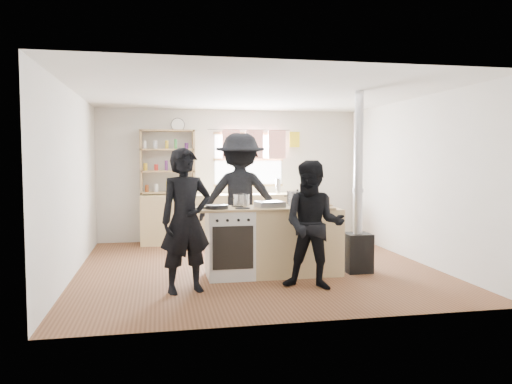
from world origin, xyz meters
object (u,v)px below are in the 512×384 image
roast_tray (270,204)px  person_near_left (186,220)px  skillet_greens (217,207)px  bread_board (321,202)px  flue_heater (358,226)px  stockpot_counter (297,198)px  thermos (278,186)px  stockpot_stove (241,200)px  person_near_right (313,225)px  person_far (240,198)px  cooking_island (273,241)px

roast_tray → person_near_left: 1.29m
skillet_greens → person_near_left: bearing=-129.7°
bread_board → roast_tray: bearing=-176.6°
roast_tray → flue_heater: size_ratio=0.16×
roast_tray → stockpot_counter: size_ratio=1.29×
skillet_greens → roast_tray: roast_tray is taller
thermos → stockpot_stove: (-1.14, -2.60, -0.02)m
bread_board → person_near_right: bearing=-114.1°
thermos → person_far: size_ratio=0.14×
person_near_right → bread_board: bearing=90.5°
thermos → bread_board: thermos is taller
bread_board → person_near_left: size_ratio=0.17×
bread_board → thermos: bearing=88.6°
person_near_left → bread_board: bearing=2.3°
thermos → stockpot_counter: (-0.36, -2.65, -0.00)m
flue_heater → person_near_right: size_ratio=1.61×
thermos → person_far: person_far is taller
skillet_greens → bread_board: size_ratio=1.44×
stockpot_counter → person_near_right: (-0.05, -0.89, -0.25)m
stockpot_counter → roast_tray: bearing=-158.8°
stockpot_stove → person_far: 0.79m
person_near_right → skillet_greens: bearing=173.5°
cooking_island → person_near_right: size_ratio=1.26×
thermos → person_near_left: bearing=-119.6°
roast_tray → person_near_right: person_near_right is taller
thermos → skillet_greens: bearing=-117.6°
thermos → roast_tray: bearing=-105.7°
bread_board → person_near_right: (-0.35, -0.77, -0.20)m
stockpot_stove → person_near_left: bearing=-134.7°
thermos → skillet_greens: thermos is taller
bread_board → person_near_left: (-1.87, -0.63, -0.13)m
roast_tray → stockpot_stove: 0.41m
flue_heater → person_far: (-1.49, 0.98, 0.33)m
flue_heater → person_near_left: (-2.40, -0.60, 0.21)m
cooking_island → roast_tray: size_ratio=4.99×
person_near_left → person_far: bearing=43.8°
cooking_island → stockpot_stove: 0.70m
skillet_greens → person_near_left: 0.68m
cooking_island → person_near_right: person_near_right is taller
person_near_left → cooking_island: bearing=11.4°
stockpot_stove → skillet_greens: bearing=-142.0°
stockpot_stove → person_near_left: 1.14m
thermos → person_near_right: bearing=-96.7°
person_far → thermos: bearing=-108.1°
thermos → stockpot_counter: bearing=-97.8°
stockpot_counter → flue_heater: 0.92m
bread_board → person_near_left: bearing=-161.4°
cooking_island → person_far: (-0.29, 0.95, 0.51)m
stockpot_counter → person_far: person_far is taller
skillet_greens → bread_board: 1.44m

